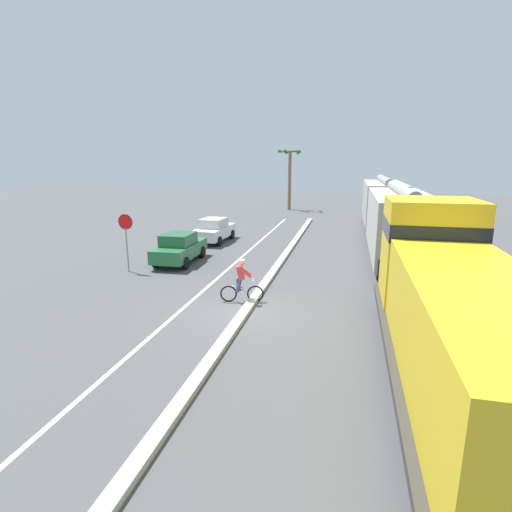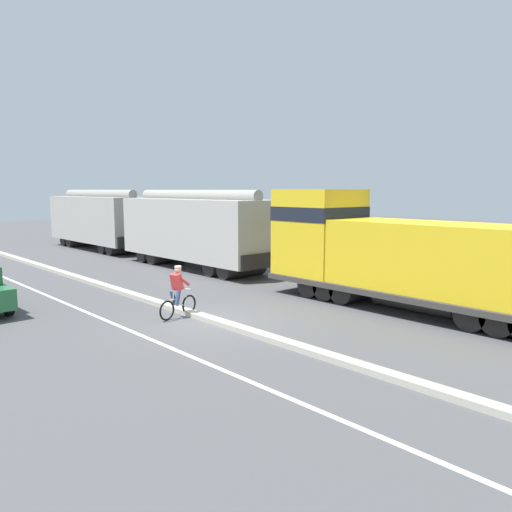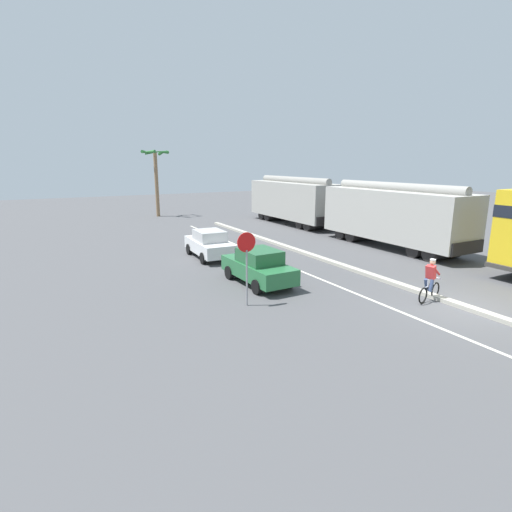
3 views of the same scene
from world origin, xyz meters
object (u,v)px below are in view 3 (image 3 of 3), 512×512
object	(u,v)px
cyclist	(430,281)
parked_car_white	(209,244)
parked_car_green	(258,266)
stop_sign	(247,255)
palm_tree_near	(156,168)
hopper_car_lead	(394,216)
hopper_car_middle	(293,201)

from	to	relation	value
cyclist	parked_car_white	bearing A→B (deg)	113.97
parked_car_green	stop_sign	distance (m)	3.12
parked_car_green	stop_sign	bearing A→B (deg)	-127.60
palm_tree_near	cyclist	bearing A→B (deg)	-84.91
palm_tree_near	stop_sign	bearing A→B (deg)	-98.10
stop_sign	parked_car_white	bearing A→B (deg)	78.06
cyclist	palm_tree_near	bearing A→B (deg)	95.09
parked_car_green	cyclist	world-z (taller)	cyclist
hopper_car_lead	cyclist	distance (m)	10.53
stop_sign	hopper_car_lead	bearing A→B (deg)	21.22
hopper_car_lead	stop_sign	bearing A→B (deg)	-158.78
cyclist	stop_sign	bearing A→B (deg)	155.77
hopper_car_lead	palm_tree_near	bearing A→B (deg)	112.43
hopper_car_lead	parked_car_white	distance (m)	11.96
hopper_car_middle	palm_tree_near	distance (m)	14.60
parked_car_green	parked_car_white	world-z (taller)	same
parked_car_white	palm_tree_near	distance (m)	20.07
hopper_car_middle	parked_car_green	bearing A→B (deg)	-128.44
hopper_car_middle	palm_tree_near	world-z (taller)	palm_tree_near
hopper_car_lead	parked_car_white	xyz separation A→B (m)	(-11.51, 2.99, -1.26)
parked_car_green	cyclist	distance (m)	7.21
parked_car_white	cyclist	distance (m)	12.17
stop_sign	palm_tree_near	bearing A→B (deg)	81.90
hopper_car_middle	stop_sign	size ratio (longest dim) A/B	3.68
cyclist	palm_tree_near	xyz separation A→B (m)	(-2.73, 30.65, 4.06)
parked_car_green	stop_sign	size ratio (longest dim) A/B	1.47
stop_sign	palm_tree_near	distance (m)	28.07
hopper_car_lead	parked_car_green	xyz separation A→B (m)	(-11.47, -2.86, -1.26)
hopper_car_lead	hopper_car_middle	xyz separation A→B (m)	(0.00, 11.60, 0.00)
cyclist	stop_sign	size ratio (longest dim) A/B	0.60
parked_car_green	parked_car_white	distance (m)	5.84
hopper_car_lead	hopper_car_middle	distance (m)	11.60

